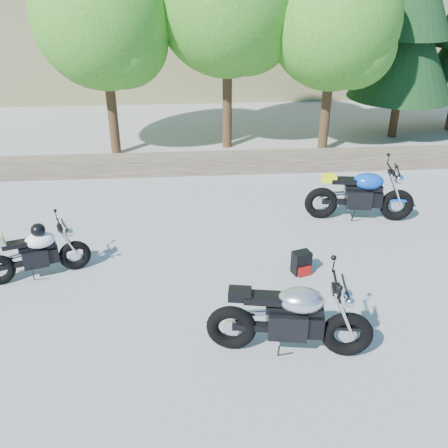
{
  "coord_description": "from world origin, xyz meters",
  "views": [
    {
      "loc": [
        -0.41,
        -6.99,
        4.9
      ],
      "look_at": [
        0.2,
        1.0,
        0.75
      ],
      "focal_mm": 40.0,
      "sensor_mm": 36.0,
      "label": 1
    }
  ],
  "objects_px": {
    "white_bike": "(35,252)",
    "backpack": "(301,263)",
    "silver_bike": "(291,319)",
    "blue_bike": "(361,195)"
  },
  "relations": [
    {
      "from": "silver_bike",
      "to": "blue_bike",
      "type": "relative_size",
      "value": 1.0
    },
    {
      "from": "blue_bike",
      "to": "backpack",
      "type": "height_order",
      "value": "blue_bike"
    },
    {
      "from": "backpack",
      "to": "silver_bike",
      "type": "bearing_deg",
      "value": -124.29
    },
    {
      "from": "blue_bike",
      "to": "backpack",
      "type": "relative_size",
      "value": 5.49
    },
    {
      "from": "white_bike",
      "to": "blue_bike",
      "type": "bearing_deg",
      "value": -2.46
    },
    {
      "from": "backpack",
      "to": "blue_bike",
      "type": "bearing_deg",
      "value": 32.75
    },
    {
      "from": "white_bike",
      "to": "blue_bike",
      "type": "relative_size",
      "value": 0.78
    },
    {
      "from": "blue_bike",
      "to": "backpack",
      "type": "bearing_deg",
      "value": -121.61
    },
    {
      "from": "silver_bike",
      "to": "white_bike",
      "type": "height_order",
      "value": "silver_bike"
    },
    {
      "from": "white_bike",
      "to": "backpack",
      "type": "relative_size",
      "value": 4.26
    }
  ]
}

